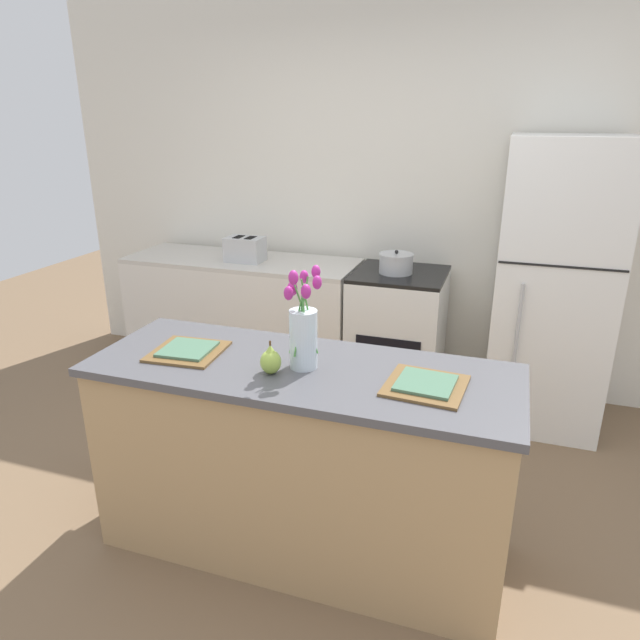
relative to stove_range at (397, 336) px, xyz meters
name	(u,v)px	position (x,y,z in m)	size (l,w,h in m)	color
ground_plane	(303,542)	(-0.10, -1.60, -0.45)	(10.00, 10.00, 0.00)	brown
back_wall	(400,196)	(-0.10, 0.40, 0.90)	(5.20, 0.08, 2.70)	silver
kitchen_island	(302,459)	(-0.10, -1.60, 0.00)	(1.80, 0.66, 0.91)	tan
back_counter	(244,318)	(-1.16, 0.00, 0.00)	(1.68, 0.60, 0.91)	silver
stove_range	(397,336)	(0.00, 0.00, 0.00)	(0.60, 0.61, 0.91)	silver
refrigerator	(554,288)	(0.95, 0.00, 0.44)	(0.68, 0.67, 1.79)	white
flower_vase	(303,331)	(-0.09, -1.60, 0.61)	(0.15, 0.15, 0.43)	silver
pear_figurine	(271,361)	(-0.19, -1.70, 0.51)	(0.09, 0.09, 0.14)	#9EBC47
plate_setting_left	(188,351)	(-0.62, -1.62, 0.46)	(0.32, 0.32, 0.02)	brown
plate_setting_right	(426,385)	(0.42, -1.62, 0.46)	(0.32, 0.32, 0.02)	brown
toaster	(245,249)	(-1.10, -0.05, 0.54)	(0.28, 0.18, 0.17)	#B7BABC
cooking_pot	(396,263)	(-0.03, -0.02, 0.52)	(0.22, 0.22, 0.15)	#B2B5B7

